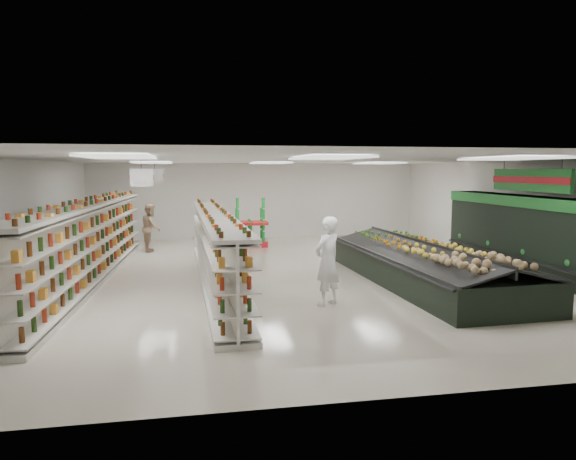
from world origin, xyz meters
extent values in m
plane|color=beige|center=(0.00, 0.00, 0.00)|extent=(16.00, 16.00, 0.00)
cube|color=white|center=(0.00, 0.00, 3.20)|extent=(14.00, 16.00, 0.02)
cube|color=white|center=(0.00, 8.00, 1.60)|extent=(14.00, 0.02, 3.20)
cube|color=white|center=(0.00, -8.00, 1.60)|extent=(14.00, 0.02, 3.20)
cube|color=white|center=(-7.00, 0.00, 1.60)|extent=(0.02, 16.00, 3.20)
cube|color=white|center=(7.00, 0.00, 1.60)|extent=(0.02, 16.00, 3.20)
cube|color=black|center=(6.55, -1.50, 1.10)|extent=(0.80, 8.00, 2.20)
cube|color=#1F772B|center=(6.53, -1.50, 2.05)|extent=(0.85, 8.00, 0.30)
cube|color=black|center=(6.30, -1.50, 0.55)|extent=(0.55, 7.80, 0.15)
cube|color=silver|center=(6.40, -1.50, 1.35)|extent=(0.45, 7.70, 0.03)
cube|color=silver|center=(6.40, -1.50, 1.65)|extent=(0.45, 7.70, 0.03)
cube|color=white|center=(-3.80, -2.00, 2.75)|extent=(0.50, 0.06, 0.40)
cube|color=red|center=(-3.80, -2.00, 2.75)|extent=(0.52, 0.02, 0.12)
cylinder|color=black|center=(-3.80, -2.00, 3.05)|extent=(0.01, 0.01, 0.50)
cube|color=white|center=(-3.80, 2.00, 2.75)|extent=(0.50, 0.06, 0.40)
cube|color=red|center=(-3.80, 2.00, 2.75)|extent=(0.52, 0.02, 0.12)
cylinder|color=black|center=(-3.80, 2.00, 3.05)|extent=(0.01, 0.01, 0.50)
cube|color=#1F772B|center=(6.25, -1.50, 2.65)|extent=(0.10, 3.20, 0.60)
cube|color=red|center=(6.19, -1.50, 2.65)|extent=(0.03, 3.20, 0.18)
cylinder|color=black|center=(6.25, -2.70, 3.05)|extent=(0.01, 0.01, 0.50)
cylinder|color=black|center=(6.25, -0.30, 3.05)|extent=(0.01, 0.01, 0.50)
cube|color=silver|center=(-5.42, 0.10, 0.06)|extent=(1.37, 11.87, 0.12)
cube|color=silver|center=(-5.42, 0.10, 0.99)|extent=(0.55, 11.84, 1.97)
cube|color=silver|center=(-5.42, 0.10, 2.01)|extent=(1.37, 11.87, 0.08)
cube|color=silver|center=(-5.64, 0.11, 0.18)|extent=(0.92, 11.75, 0.03)
cube|color=silver|center=(-5.64, 0.11, 0.61)|extent=(0.92, 11.75, 0.03)
cube|color=silver|center=(-5.64, 0.11, 1.04)|extent=(0.92, 11.75, 0.03)
cube|color=silver|center=(-5.64, 0.11, 1.47)|extent=(0.92, 11.75, 0.03)
cube|color=silver|center=(-5.64, 0.11, 1.91)|extent=(0.92, 11.75, 0.03)
cube|color=silver|center=(-5.19, 0.09, 0.18)|extent=(0.92, 11.75, 0.03)
cube|color=silver|center=(-5.19, 0.09, 0.61)|extent=(0.92, 11.75, 0.03)
cube|color=silver|center=(-5.19, 0.09, 1.04)|extent=(0.92, 11.75, 0.03)
cube|color=silver|center=(-5.19, 0.09, 1.47)|extent=(0.92, 11.75, 0.03)
cube|color=silver|center=(-5.19, 0.09, 1.91)|extent=(0.92, 11.75, 0.03)
cube|color=silver|center=(-2.14, -0.68, 0.05)|extent=(1.09, 10.49, 0.10)
cube|color=silver|center=(-2.14, -0.68, 0.87)|extent=(0.35, 10.47, 1.75)
cube|color=silver|center=(-2.14, -0.68, 1.78)|extent=(1.09, 10.49, 0.07)
cube|color=silver|center=(-2.34, -0.68, 0.16)|extent=(0.68, 10.40, 0.03)
cube|color=silver|center=(-2.34, -0.68, 0.54)|extent=(0.68, 10.40, 0.03)
cube|color=silver|center=(-2.34, -0.68, 0.92)|extent=(0.68, 10.40, 0.03)
cube|color=silver|center=(-2.34, -0.68, 1.30)|extent=(0.68, 10.40, 0.03)
cube|color=silver|center=(-2.34, -0.68, 1.68)|extent=(0.68, 10.40, 0.03)
cube|color=silver|center=(-1.94, -0.67, 0.16)|extent=(0.68, 10.40, 0.03)
cube|color=silver|center=(-1.94, -0.67, 0.54)|extent=(0.68, 10.40, 0.03)
cube|color=silver|center=(-1.94, -0.67, 0.92)|extent=(0.68, 10.40, 0.03)
cube|color=silver|center=(-1.94, -0.67, 1.30)|extent=(0.68, 10.40, 0.03)
cube|color=silver|center=(-1.94, -0.67, 1.68)|extent=(0.68, 10.40, 0.03)
cube|color=black|center=(3.19, -1.74, 0.37)|extent=(2.81, 7.43, 0.73)
cube|color=#262626|center=(1.97, -1.79, 0.75)|extent=(0.36, 7.34, 0.06)
cube|color=#262626|center=(4.40, -1.69, 0.75)|extent=(0.36, 7.34, 0.06)
cube|color=black|center=(2.54, -1.76, 0.86)|extent=(1.64, 7.28, 0.38)
cube|color=black|center=(3.84, -1.71, 0.86)|extent=(1.64, 7.28, 0.38)
cube|color=#262626|center=(3.19, -1.74, 0.96)|extent=(0.34, 7.23, 0.26)
cube|color=red|center=(-0.57, 5.46, 0.11)|extent=(1.31, 0.89, 0.21)
cube|color=red|center=(-0.57, 5.46, 0.91)|extent=(1.36, 0.94, 0.11)
imported|color=white|center=(0.15, -3.37, 0.96)|extent=(0.84, 0.79, 1.93)
imported|color=#9B795F|center=(-4.20, 5.00, 0.86)|extent=(0.54, 0.85, 1.72)
camera|label=1|loc=(-2.65, -13.95, 2.92)|focal=32.00mm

